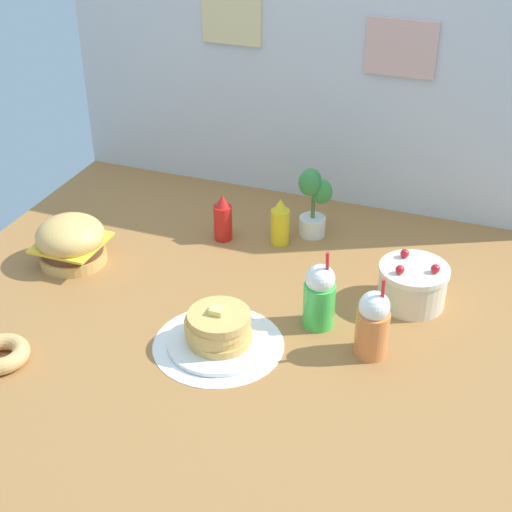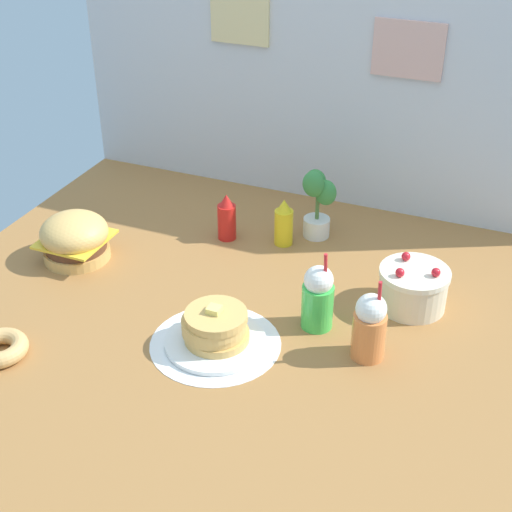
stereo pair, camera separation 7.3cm
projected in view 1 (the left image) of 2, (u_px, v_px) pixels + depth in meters
The scene contains 12 objects.
ground_plane at pixel (220, 321), 230.97cm from camera, with size 195.84×182.79×2.00cm, color #9E6B38.
back_wall at pixel (311, 68), 275.36cm from camera, with size 195.84×4.20×103.96cm.
doily_mat at pixel (218, 344), 219.36cm from camera, with size 39.04×39.04×0.40cm, color white.
burger at pixel (71, 241), 254.90cm from camera, with size 23.53×23.53×16.97cm.
pancake_stack at pixel (218, 331), 216.76cm from camera, with size 30.17×30.17×13.04cm.
layer_cake at pixel (412, 285), 234.42cm from camera, with size 22.15×22.15×16.15cm.
ketchup_bottle at pixel (223, 219), 268.25cm from camera, with size 6.74×6.74×17.75cm.
mustard_bottle at pixel (280, 223), 265.56cm from camera, with size 6.74×6.74×17.75cm.
cream_soda_cup at pixel (319, 296), 222.76cm from camera, with size 9.76×9.76×26.63cm.
orange_float_cup at pixel (373, 323), 211.16cm from camera, with size 9.76×9.76×26.63cm.
donut_pink_glaze at pixel (1, 354), 211.89cm from camera, with size 16.50×16.50×4.97cm.
potted_plant at pixel (313, 200), 267.28cm from camera, with size 12.90×10.74×27.06cm.
Camera 1 is at (75.26, -170.12, 137.86)cm, focal length 52.08 mm.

